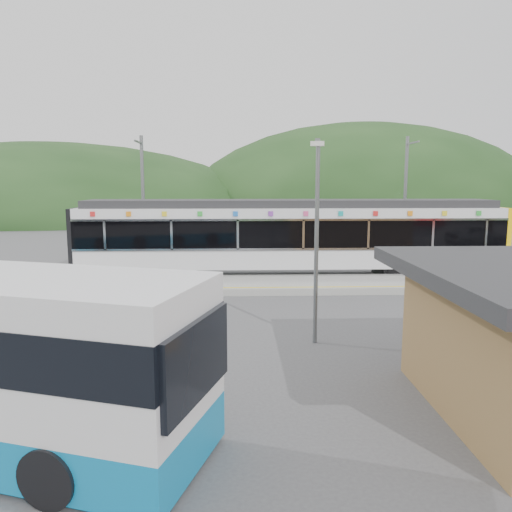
{
  "coord_description": "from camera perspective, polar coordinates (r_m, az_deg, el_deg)",
  "views": [
    {
      "loc": [
        -1.98,
        -18.07,
        4.57
      ],
      "look_at": [
        -1.3,
        1.0,
        1.76
      ],
      "focal_mm": 35.0,
      "sensor_mm": 36.0,
      "label": 1
    }
  ],
  "objects": [
    {
      "name": "lamp_post",
      "position": [
        13.9,
        7.04,
        3.6
      ],
      "size": [
        0.38,
        1.04,
        5.73
      ],
      "rotation": [
        0.0,
        0.0,
        -0.18
      ],
      "color": "slate",
      "rests_on": "ground"
    },
    {
      "name": "platform",
      "position": [
        21.92,
        3.19,
        -3.27
      ],
      "size": [
        26.0,
        3.2,
        0.3
      ],
      "primitive_type": "cube",
      "color": "#9E9E99",
      "rests_on": "ground"
    },
    {
      "name": "catenary_mast_east",
      "position": [
        28.12,
        16.68,
        6.15
      ],
      "size": [
        0.18,
        1.8,
        7.0
      ],
      "color": "slate",
      "rests_on": "ground"
    },
    {
      "name": "ground",
      "position": [
        18.75,
        4.1,
        -5.75
      ],
      "size": [
        120.0,
        120.0,
        0.0
      ],
      "primitive_type": "plane",
      "color": "#4C4C4F",
      "rests_on": "ground"
    },
    {
      "name": "train",
      "position": [
        24.33,
        3.86,
        2.45
      ],
      "size": [
        20.44,
        3.01,
        3.74
      ],
      "color": "black",
      "rests_on": "ground"
    },
    {
      "name": "yellow_line",
      "position": [
        20.62,
        3.52,
        -3.58
      ],
      "size": [
        26.0,
        0.1,
        0.01
      ],
      "primitive_type": "cube",
      "color": "yellow",
      "rests_on": "platform"
    },
    {
      "name": "hills",
      "position": [
        25.17,
        16.95,
        -2.45
      ],
      "size": [
        146.0,
        149.0,
        26.0
      ],
      "color": "#1E3D19",
      "rests_on": "ground"
    },
    {
      "name": "catenary_mast_west",
      "position": [
        27.12,
        -12.78,
        6.23
      ],
      "size": [
        0.18,
        1.8,
        7.0
      ],
      "color": "slate",
      "rests_on": "ground"
    }
  ]
}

